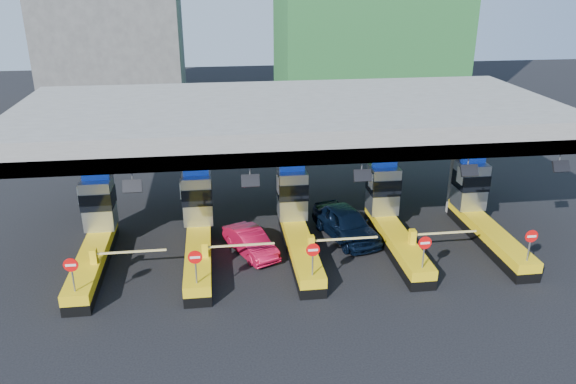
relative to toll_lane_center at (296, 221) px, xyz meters
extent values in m
plane|color=black|center=(0.00, -0.28, -1.40)|extent=(120.00, 120.00, 0.00)
cube|color=slate|center=(0.00, 2.72, 4.85)|extent=(28.00, 12.00, 1.50)
cube|color=#4C4C49|center=(0.00, -2.98, 4.45)|extent=(28.00, 0.60, 0.70)
cube|color=slate|center=(-10.00, 2.72, 1.35)|extent=(1.00, 1.00, 5.50)
cube|color=slate|center=(0.00, 2.72, 1.35)|extent=(1.00, 1.00, 5.50)
cube|color=slate|center=(10.00, 2.72, 1.35)|extent=(1.00, 1.00, 5.50)
cylinder|color=slate|center=(-7.50, -2.98, 3.85)|extent=(0.06, 0.06, 0.50)
cube|color=black|center=(-7.50, -3.18, 3.50)|extent=(0.80, 0.38, 0.54)
cylinder|color=slate|center=(-2.50, -2.98, 3.85)|extent=(0.06, 0.06, 0.50)
cube|color=black|center=(-2.50, -3.18, 3.50)|extent=(0.80, 0.38, 0.54)
cylinder|color=slate|center=(2.50, -2.98, 3.85)|extent=(0.06, 0.06, 0.50)
cube|color=black|center=(2.50, -3.18, 3.50)|extent=(0.80, 0.38, 0.54)
cylinder|color=slate|center=(7.50, -2.98, 3.85)|extent=(0.06, 0.06, 0.50)
cube|color=black|center=(7.50, -3.18, 3.50)|extent=(0.80, 0.38, 0.54)
cylinder|color=slate|center=(12.00, -2.98, 3.85)|extent=(0.06, 0.06, 0.50)
cube|color=black|center=(12.00, -3.18, 3.50)|extent=(0.80, 0.38, 0.54)
cube|color=black|center=(-10.00, -1.28, -1.15)|extent=(1.20, 8.00, 0.50)
cube|color=#E5B70C|center=(-10.00, -1.28, -0.65)|extent=(1.20, 8.00, 0.50)
cube|color=#9EA3A8|center=(-10.00, 1.52, 0.90)|extent=(1.50, 1.50, 2.60)
cube|color=black|center=(-10.00, 1.50, 1.20)|extent=(1.56, 1.56, 0.90)
cube|color=#0C2DBF|center=(-10.00, 1.52, 2.48)|extent=(1.30, 0.35, 0.55)
cube|color=white|center=(-10.80, 1.22, 1.60)|extent=(0.06, 0.70, 0.90)
cylinder|color=slate|center=(-10.00, -4.88, 0.25)|extent=(0.07, 0.07, 1.30)
cylinder|color=red|center=(-10.00, -4.91, 0.85)|extent=(0.60, 0.04, 0.60)
cube|color=white|center=(-10.00, -4.93, 0.85)|extent=(0.42, 0.02, 0.10)
cube|color=#E5B70C|center=(-9.65, -2.48, -0.05)|extent=(0.30, 0.35, 0.70)
cube|color=white|center=(-8.00, -2.48, 0.05)|extent=(3.20, 0.08, 0.08)
cube|color=black|center=(-5.00, -1.28, -1.15)|extent=(1.20, 8.00, 0.50)
cube|color=#E5B70C|center=(-5.00, -1.28, -0.65)|extent=(1.20, 8.00, 0.50)
cube|color=#9EA3A8|center=(-5.00, 1.52, 0.90)|extent=(1.50, 1.50, 2.60)
cube|color=black|center=(-5.00, 1.50, 1.20)|extent=(1.56, 1.56, 0.90)
cube|color=#0C2DBF|center=(-5.00, 1.52, 2.48)|extent=(1.30, 0.35, 0.55)
cube|color=white|center=(-5.80, 1.22, 1.60)|extent=(0.06, 0.70, 0.90)
cylinder|color=slate|center=(-5.00, -4.88, 0.25)|extent=(0.07, 0.07, 1.30)
cylinder|color=red|center=(-5.00, -4.91, 0.85)|extent=(0.60, 0.04, 0.60)
cube|color=white|center=(-5.00, -4.93, 0.85)|extent=(0.42, 0.02, 0.10)
cube|color=#E5B70C|center=(-4.65, -2.48, -0.05)|extent=(0.30, 0.35, 0.70)
cube|color=white|center=(-3.00, -2.48, 0.05)|extent=(3.20, 0.08, 0.08)
cube|color=black|center=(0.00, -1.28, -1.15)|extent=(1.20, 8.00, 0.50)
cube|color=#E5B70C|center=(0.00, -1.28, -0.65)|extent=(1.20, 8.00, 0.50)
cube|color=#9EA3A8|center=(0.00, 1.52, 0.90)|extent=(1.50, 1.50, 2.60)
cube|color=black|center=(0.00, 1.50, 1.20)|extent=(1.56, 1.56, 0.90)
cube|color=#0C2DBF|center=(0.00, 1.52, 2.48)|extent=(1.30, 0.35, 0.55)
cube|color=white|center=(-0.80, 1.22, 1.60)|extent=(0.06, 0.70, 0.90)
cylinder|color=slate|center=(0.00, -4.88, 0.25)|extent=(0.07, 0.07, 1.30)
cylinder|color=red|center=(0.00, -4.91, 0.85)|extent=(0.60, 0.04, 0.60)
cube|color=white|center=(0.00, -4.93, 0.85)|extent=(0.42, 0.02, 0.10)
cube|color=#E5B70C|center=(0.35, -2.48, -0.05)|extent=(0.30, 0.35, 0.70)
cube|color=white|center=(2.00, -2.48, 0.05)|extent=(3.20, 0.08, 0.08)
cube|color=black|center=(5.00, -1.28, -1.15)|extent=(1.20, 8.00, 0.50)
cube|color=#E5B70C|center=(5.00, -1.28, -0.65)|extent=(1.20, 8.00, 0.50)
cube|color=#9EA3A8|center=(5.00, 1.52, 0.90)|extent=(1.50, 1.50, 2.60)
cube|color=black|center=(5.00, 1.50, 1.20)|extent=(1.56, 1.56, 0.90)
cube|color=#0C2DBF|center=(5.00, 1.52, 2.48)|extent=(1.30, 0.35, 0.55)
cube|color=white|center=(4.20, 1.22, 1.60)|extent=(0.06, 0.70, 0.90)
cylinder|color=slate|center=(5.00, -4.88, 0.25)|extent=(0.07, 0.07, 1.30)
cylinder|color=red|center=(5.00, -4.91, 0.85)|extent=(0.60, 0.04, 0.60)
cube|color=white|center=(5.00, -4.93, 0.85)|extent=(0.42, 0.02, 0.10)
cube|color=#E5B70C|center=(5.35, -2.48, -0.05)|extent=(0.30, 0.35, 0.70)
cube|color=white|center=(7.00, -2.48, 0.05)|extent=(3.20, 0.08, 0.08)
cube|color=black|center=(10.00, -1.28, -1.15)|extent=(1.20, 8.00, 0.50)
cube|color=#E5B70C|center=(10.00, -1.28, -0.65)|extent=(1.20, 8.00, 0.50)
cube|color=#9EA3A8|center=(10.00, 1.52, 0.90)|extent=(1.50, 1.50, 2.60)
cube|color=black|center=(10.00, 1.50, 1.20)|extent=(1.56, 1.56, 0.90)
cube|color=#0C2DBF|center=(10.00, 1.52, 2.48)|extent=(1.30, 0.35, 0.55)
cube|color=white|center=(9.20, 1.22, 1.60)|extent=(0.06, 0.70, 0.90)
cylinder|color=slate|center=(10.00, -4.88, 0.25)|extent=(0.07, 0.07, 1.30)
cylinder|color=red|center=(10.00, -4.91, 0.85)|extent=(0.60, 0.04, 0.60)
cube|color=white|center=(10.00, -4.93, 0.85)|extent=(0.42, 0.02, 0.10)
cube|color=#E5B70C|center=(10.35, -2.48, -0.05)|extent=(0.30, 0.35, 0.70)
cube|color=white|center=(12.00, -2.48, 0.05)|extent=(3.20, 0.08, 0.08)
cube|color=#4C4C49|center=(-14.00, 35.72, 7.60)|extent=(14.00, 10.00, 18.00)
imported|color=black|center=(2.77, 0.53, -0.55)|extent=(3.32, 5.36, 1.70)
imported|color=#B60E32|center=(-2.42, -0.60, -0.76)|extent=(2.82, 4.10, 1.28)
camera|label=1|loc=(-3.91, -26.00, 12.00)|focal=35.00mm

